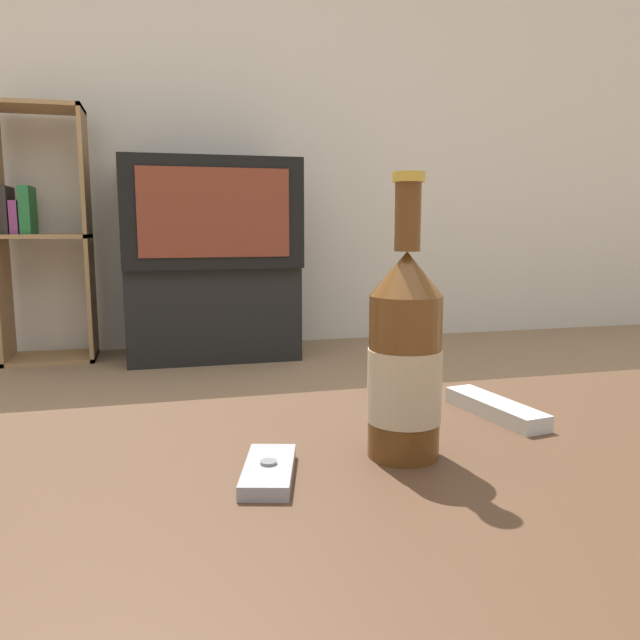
{
  "coord_description": "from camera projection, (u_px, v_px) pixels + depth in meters",
  "views": [
    {
      "loc": [
        -0.22,
        -0.49,
        0.67
      ],
      "look_at": [
        0.01,
        0.4,
        0.53
      ],
      "focal_mm": 35.0,
      "sensor_mm": 36.0,
      "label": 1
    }
  ],
  "objects": [
    {
      "name": "television",
      "position": [
        209.0,
        214.0,
        3.11
      ],
      "size": [
        0.84,
        0.6,
        0.52
      ],
      "color": "black",
      "rests_on": "tv_stand"
    },
    {
      "name": "tv_stand",
      "position": [
        212.0,
        311.0,
        3.19
      ],
      "size": [
        0.83,
        0.48,
        0.46
      ],
      "color": "black",
      "rests_on": "ground_plane"
    },
    {
      "name": "remote_control",
      "position": [
        495.0,
        408.0,
        0.79
      ],
      "size": [
        0.06,
        0.16,
        0.02
      ],
      "rotation": [
        0.0,
        0.0,
        0.15
      ],
      "color": "beige",
      "rests_on": "coffee_table"
    },
    {
      "name": "back_wall",
      "position": [
        193.0,
        105.0,
        3.32
      ],
      "size": [
        8.0,
        0.05,
        2.6
      ],
      "color": "beige",
      "rests_on": "ground_plane"
    },
    {
      "name": "bookshelf",
      "position": [
        39.0,
        231.0,
        3.02
      ],
      "size": [
        0.42,
        0.3,
        1.23
      ],
      "color": "#99754C",
      "rests_on": "ground_plane"
    },
    {
      "name": "beer_bottle",
      "position": [
        405.0,
        359.0,
        0.64
      ],
      "size": [
        0.08,
        0.08,
        0.29
      ],
      "color": "#563314",
      "rests_on": "coffee_table"
    },
    {
      "name": "cell_phone",
      "position": [
        269.0,
        471.0,
        0.6
      ],
      "size": [
        0.07,
        0.12,
        0.02
      ],
      "rotation": [
        0.0,
        0.0,
        -0.27
      ],
      "color": "gray",
      "rests_on": "coffee_table"
    },
    {
      "name": "coffee_table",
      "position": [
        419.0,
        557.0,
        0.57
      ],
      "size": [
        1.19,
        0.73,
        0.43
      ],
      "color": "#422B1C",
      "rests_on": "ground_plane"
    }
  ]
}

